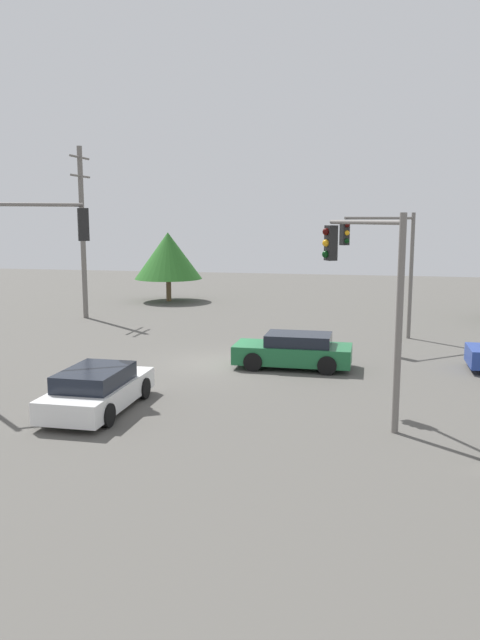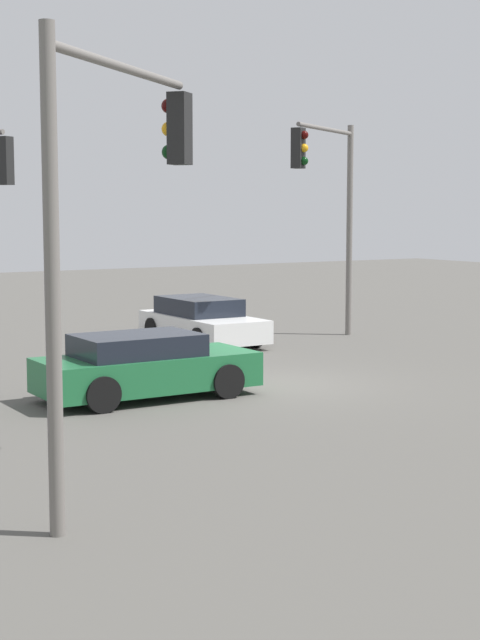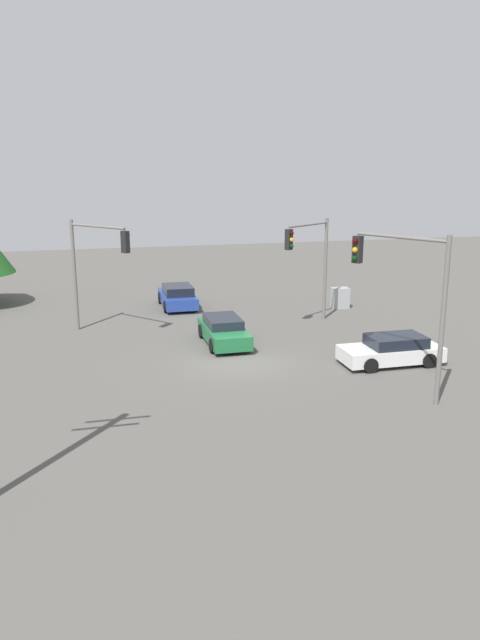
# 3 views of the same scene
# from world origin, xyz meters

# --- Properties ---
(ground_plane) EXTENTS (80.00, 80.00, 0.00)m
(ground_plane) POSITION_xyz_m (0.00, 0.00, 0.00)
(ground_plane) COLOR #54514C
(sedan_white) EXTENTS (4.44, 1.97, 1.29)m
(sedan_white) POSITION_xyz_m (6.55, -1.98, 0.63)
(sedan_white) COLOR silver
(sedan_white) RESTS_ON ground_plane
(sedan_green) EXTENTS (1.93, 4.35, 1.31)m
(sedan_green) POSITION_xyz_m (0.09, 2.96, 0.64)
(sedan_green) COLOR #1E6638
(sedan_green) RESTS_ON ground_plane
(traffic_signal_main) EXTENTS (2.26, 3.53, 6.23)m
(traffic_signal_main) POSITION_xyz_m (5.11, -5.37, 4.27)
(traffic_signal_main) COLOR slate
(traffic_signal_main) RESTS_ON ground_plane
(traffic_signal_cross) EXTENTS (2.81, 3.28, 5.81)m
(traffic_signal_cross) POSITION_xyz_m (-5.78, 6.24, 4.01)
(traffic_signal_cross) COLOR slate
(traffic_signal_cross) RESTS_ON ground_plane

